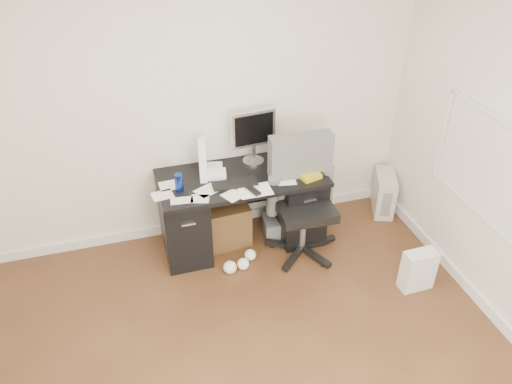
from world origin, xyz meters
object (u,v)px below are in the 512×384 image
(keyboard, at_px, (235,184))
(desk, at_px, (242,207))
(lcd_monitor, at_px, (253,137))
(pc_tower, at_px, (384,193))
(wicker_basket, at_px, (224,221))
(office_chair, at_px, (305,202))

(keyboard, bearing_deg, desk, 54.67)
(lcd_monitor, bearing_deg, keyboard, -134.48)
(desk, relative_size, pc_tower, 3.52)
(lcd_monitor, distance_m, wicker_basket, 0.87)
(lcd_monitor, bearing_deg, wicker_basket, -165.59)
(keyboard, xyz_separation_m, office_chair, (0.59, -0.18, -0.19))
(desk, distance_m, lcd_monitor, 0.67)
(lcd_monitor, xyz_separation_m, keyboard, (-0.26, -0.33, -0.25))
(lcd_monitor, bearing_deg, office_chair, -63.20)
(keyboard, bearing_deg, pc_tower, 8.48)
(desk, height_order, lcd_monitor, lcd_monitor)
(keyboard, distance_m, wicker_basket, 0.59)
(keyboard, bearing_deg, wicker_basket, 109.28)
(desk, height_order, keyboard, keyboard)
(pc_tower, xyz_separation_m, wicker_basket, (-1.72, -0.00, 0.00))
(lcd_monitor, bearing_deg, pc_tower, -11.02)
(lcd_monitor, distance_m, keyboard, 0.49)
(wicker_basket, bearing_deg, pc_tower, 0.08)
(desk, relative_size, office_chair, 1.31)
(keyboard, bearing_deg, lcd_monitor, 52.68)
(desk, xyz_separation_m, lcd_monitor, (0.17, 0.21, 0.61))
(lcd_monitor, distance_m, office_chair, 0.75)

